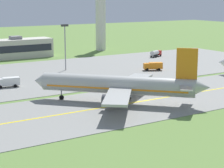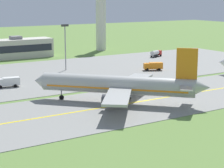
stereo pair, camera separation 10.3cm
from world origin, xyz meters
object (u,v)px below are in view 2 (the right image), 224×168
object	(u,v)px
service_truck_baggage	(8,82)
service_truck_fuel	(156,53)
apron_light_mast	(65,41)
airplane_lead	(119,85)
control_tower	(101,9)
service_truck_pushback	(153,66)

from	to	relation	value
service_truck_baggage	service_truck_fuel	xyz separation A→B (m)	(67.22, 23.65, 0.00)
service_truck_baggage	apron_light_mast	world-z (taller)	apron_light_mast
airplane_lead	service_truck_baggage	world-z (taller)	airplane_lead
service_truck_baggage	service_truck_fuel	bearing A→B (deg)	19.38
airplane_lead	service_truck_fuel	xyz separation A→B (m)	(51.83, 52.86, -2.60)
service_truck_baggage	control_tower	bearing A→B (deg)	41.88
control_tower	apron_light_mast	xyz separation A→B (m)	(-35.93, -38.37, -8.73)
airplane_lead	service_truck_fuel	world-z (taller)	airplane_lead
service_truck_fuel	apron_light_mast	world-z (taller)	apron_light_mast
control_tower	airplane_lead	bearing A→B (deg)	-118.25
control_tower	apron_light_mast	size ratio (longest dim) A/B	2.06
service_truck_fuel	service_truck_pushback	xyz separation A→B (m)	(-19.70, -23.68, -0.00)
service_truck_baggage	service_truck_fuel	size ratio (longest dim) A/B	0.99
service_truck_pushback	control_tower	size ratio (longest dim) A/B	0.21
service_truck_baggage	control_tower	size ratio (longest dim) A/B	0.21
service_truck_baggage	control_tower	distance (m)	82.25
service_truck_pushback	airplane_lead	bearing A→B (deg)	-137.75
service_truck_baggage	service_truck_fuel	distance (m)	71.26
airplane_lead	control_tower	world-z (taller)	control_tower
airplane_lead	apron_light_mast	bearing A→B (deg)	79.01
control_tower	service_truck_pushback	bearing A→B (deg)	-103.05
service_truck_fuel	apron_light_mast	distance (m)	44.63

